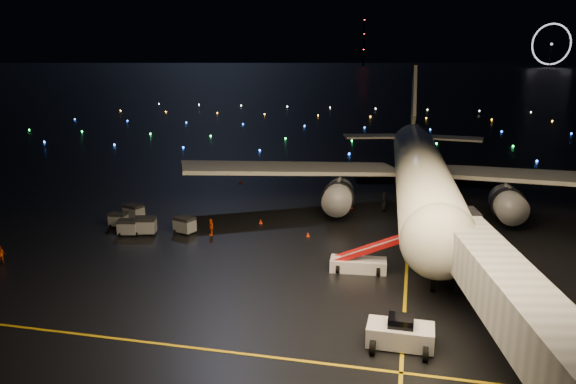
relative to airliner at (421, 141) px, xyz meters
name	(u,v)px	position (x,y,z in m)	size (l,w,h in m)	color
ground	(396,84)	(-12.84, 272.57, -8.17)	(2000.00, 2000.00, 0.00)	black
lane_centre	(408,239)	(-0.84, -12.43, -8.16)	(0.25, 80.00, 0.02)	gold
lane_cross	(137,341)	(-17.84, -37.43, -8.16)	(60.00, 0.25, 0.02)	gold
airliner	(421,141)	(0.00, 0.00, 0.00)	(57.65, 54.76, 16.33)	white
pushback_tug	(400,331)	(-1.03, -34.19, -7.16)	(4.23, 2.22, 2.01)	silver
belt_loader	(359,252)	(-4.94, -22.00, -6.46)	(7.04, 1.92, 3.42)	silver
crew_b	(1,255)	(-36.21, -27.36, -7.33)	(0.81, 0.63, 1.67)	#F35008
crew_c	(211,227)	(-20.72, -15.67, -7.29)	(1.02, 0.43, 1.75)	#F35008
safety_cone_0	(308,234)	(-10.91, -13.91, -7.93)	(0.42, 0.42, 0.48)	red
safety_cone_1	(351,207)	(-7.80, -2.17, -7.94)	(0.40, 0.40, 0.46)	red
safety_cone_2	(261,221)	(-16.84, -10.57, -7.92)	(0.44, 0.44, 0.50)	red
safety_cone_3	(240,182)	(-24.84, 7.35, -7.90)	(0.47, 0.47, 0.53)	red
ferris_wheel	(551,46)	(157.16, 692.57, 17.83)	(50.00, 4.00, 52.00)	black
radio_mast	(364,42)	(-72.84, 712.57, 23.83)	(1.80, 1.80, 64.00)	black
taxiway_lights	(367,124)	(-12.84, 78.57, -7.99)	(164.00, 92.00, 0.36)	black
baggage_cart_0	(185,225)	(-23.69, -15.55, -7.30)	(2.03, 1.42, 1.73)	gray
baggage_cart_1	(134,212)	(-31.18, -12.27, -7.29)	(2.06, 1.44, 1.75)	gray
baggage_cart_2	(145,226)	(-27.52, -16.81, -7.25)	(2.15, 1.51, 1.83)	gray
baggage_cart_3	(128,227)	(-29.15, -17.43, -7.35)	(1.93, 1.35, 1.64)	gray
baggage_cart_4	(118,220)	(-31.57, -15.06, -7.40)	(1.80, 1.26, 1.53)	gray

